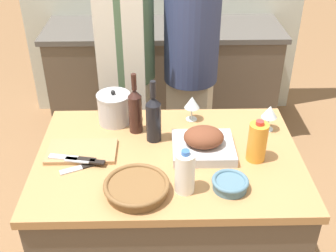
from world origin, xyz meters
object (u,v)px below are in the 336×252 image
at_px(wine_bottle_dark, 135,109).
at_px(wine_bottle_green, 154,118).
at_px(cutting_board, 82,151).
at_px(knife_chef, 74,158).
at_px(mixing_bowl, 230,183).
at_px(condiment_bottle_tall, 101,19).
at_px(wicker_basket, 137,187).
at_px(wine_glass_left, 192,103).
at_px(wine_glass_right, 270,112).
at_px(stock_pot, 114,108).
at_px(condiment_bottle_short, 190,18).
at_px(juice_jug, 257,142).
at_px(person_cook_aproned, 126,59).
at_px(milk_jug, 185,172).
at_px(knife_paring, 79,168).
at_px(roasting_pan, 203,143).
at_px(person_cook_guest, 191,62).
at_px(knife_bread, 86,161).

bearing_deg(wine_bottle_dark, wine_bottle_green, -41.13).
xyz_separation_m(cutting_board, knife_chef, (-0.02, -0.07, 0.01)).
distance_m(mixing_bowl, condiment_bottle_tall, 2.01).
distance_m(mixing_bowl, wine_bottle_dark, 0.62).
distance_m(wicker_basket, knife_chef, 0.36).
relative_size(wine_glass_left, wine_glass_right, 0.99).
distance_m(stock_pot, condiment_bottle_short, 1.45).
height_order(juice_jug, wine_glass_left, juice_jug).
bearing_deg(mixing_bowl, person_cook_aproned, 113.31).
relative_size(wicker_basket, knife_chef, 1.24).
bearing_deg(person_cook_aproned, wine_glass_right, -37.83).
xyz_separation_m(cutting_board, wine_bottle_dark, (0.25, 0.19, 0.12)).
bearing_deg(condiment_bottle_short, knife_chef, -110.52).
relative_size(milk_jug, wine_glass_left, 1.48).
xyz_separation_m(mixing_bowl, condiment_bottle_tall, (-0.73, 1.87, 0.08)).
distance_m(wine_bottle_dark, knife_paring, 0.41).
bearing_deg(knife_paring, cutting_board, 92.28).
relative_size(roasting_pan, knife_chef, 1.30).
height_order(juice_jug, condiment_bottle_short, juice_jug).
distance_m(person_cook_aproned, person_cook_guest, 0.42).
bearing_deg(juice_jug, wine_bottle_dark, 155.91).
height_order(juice_jug, person_cook_guest, person_cook_guest).
height_order(wine_bottle_dark, wine_glass_left, wine_bottle_dark).
bearing_deg(knife_bread, person_cook_guest, 61.34).
height_order(roasting_pan, person_cook_aproned, person_cook_aproned).
xyz_separation_m(milk_jug, wine_bottle_dark, (-0.22, 0.46, 0.03)).
bearing_deg(condiment_bottle_tall, wine_bottle_dark, -77.11).
distance_m(wine_glass_left, knife_bread, 0.63).
bearing_deg(milk_jug, wine_glass_left, 82.97).
bearing_deg(person_cook_aproned, condiment_bottle_tall, 113.65).
xyz_separation_m(wine_glass_left, condiment_bottle_tall, (-0.61, 1.32, 0.01)).
distance_m(stock_pot, wine_bottle_green, 0.27).
relative_size(wicker_basket, wine_bottle_green, 0.86).
bearing_deg(cutting_board, milk_jug, -30.23).
relative_size(roasting_pan, milk_jug, 1.43).
distance_m(roasting_pan, stock_pot, 0.52).
distance_m(knife_paring, person_cook_aproned, 1.03).
relative_size(wicker_basket, milk_jug, 1.36).
xyz_separation_m(milk_jug, knife_paring, (-0.46, 0.15, -0.09)).
xyz_separation_m(cutting_board, stock_pot, (0.13, 0.28, 0.07)).
bearing_deg(condiment_bottle_tall, juice_jug, -62.17).
xyz_separation_m(knife_paring, knife_bread, (0.03, 0.03, 0.02)).
xyz_separation_m(stock_pot, condiment_bottle_short, (0.48, 1.36, 0.03)).
bearing_deg(person_cook_guest, mixing_bowl, -67.32).
height_order(roasting_pan, wine_bottle_green, wine_bottle_green).
bearing_deg(roasting_pan, person_cook_aproned, 114.71).
xyz_separation_m(juice_jug, wine_glass_left, (-0.27, 0.35, 0.01)).
xyz_separation_m(person_cook_aproned, person_cook_guest, (0.42, -0.01, -0.02)).
distance_m(condiment_bottle_tall, person_cook_guest, 0.97).
bearing_deg(cutting_board, wine_bottle_green, 17.47).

